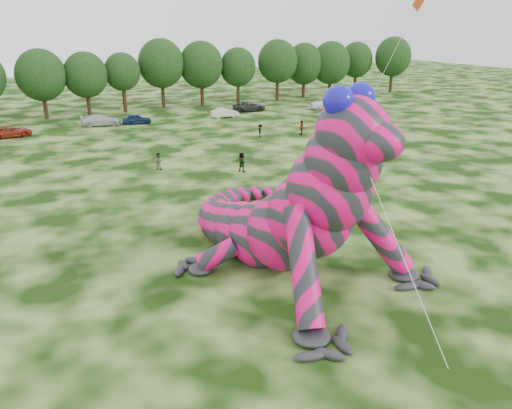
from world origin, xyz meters
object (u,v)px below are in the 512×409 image
object	(u,v)px
tree_9	(123,83)
spectator_5	(242,162)
flying_kite	(411,17)
tree_13	(277,70)
car_4	(137,119)
inflatable_gecko	(266,175)
tree_11	(201,73)
tree_10	(162,74)
tree_12	(238,75)
tree_17	(392,65)
tree_16	(356,67)
car_5	(225,113)
spectator_1	(158,161)
spectator_3	(302,128)
car_7	(321,105)
spectator_2	(260,131)
car_3	(100,120)
tree_7	(42,84)
tree_15	(330,69)
tree_8	(86,84)
car_2	(10,132)
tree_14	(304,70)
car_6	(249,107)

from	to	relation	value
tree_9	spectator_5	world-z (taller)	tree_9
flying_kite	tree_13	distance (m)	51.42
tree_13	car_4	distance (m)	29.04
inflatable_gecko	tree_11	world-z (taller)	inflatable_gecko
tree_10	tree_12	size ratio (longest dim) A/B	1.17
tree_11	tree_17	xyz separation A→B (m)	(38.16, -1.53, 0.11)
tree_16	car_5	size ratio (longest dim) A/B	2.36
spectator_1	spectator_3	xyz separation A→B (m)	(19.68, 6.78, 0.09)
inflatable_gecko	tree_9	size ratio (longest dim) A/B	2.38
tree_17	spectator_3	bearing A→B (deg)	-145.03
car_5	tree_13	bearing A→B (deg)	-50.41
car_7	spectator_5	distance (m)	36.63
tree_9	tree_13	world-z (taller)	tree_13
spectator_2	car_3	bearing A→B (deg)	73.95
tree_11	car_3	distance (m)	21.04
tree_7	car_4	world-z (taller)	tree_7
car_4	spectator_2	world-z (taller)	spectator_2
flying_kite	tree_15	xyz separation A→B (m)	(28.06, 48.61, -8.22)
spectator_1	spectator_2	world-z (taller)	spectator_2
tree_8	car_5	world-z (taller)	tree_8
tree_9	spectator_1	xyz separation A→B (m)	(-4.74, -32.60, -3.56)
flying_kite	car_2	xyz separation A→B (m)	(-25.51, 36.89, -12.38)
tree_8	tree_17	distance (m)	56.17
car_2	car_4	world-z (taller)	car_2
tree_12	tree_15	bearing A→B (deg)	0.10
tree_8	spectator_5	size ratio (longest dim) A/B	5.12
tree_10	tree_14	bearing A→B (deg)	0.32
tree_12	car_4	xyz separation A→B (m)	(-19.84, -10.46, -3.84)
car_6	spectator_3	xyz separation A→B (m)	(-1.98, -18.03, 0.18)
tree_12	car_2	size ratio (longest dim) A/B	1.88
tree_15	car_2	xyz separation A→B (m)	(-53.57, -11.73, -4.15)
flying_kite	car_4	bearing A→B (deg)	105.05
tree_17	car_5	size ratio (longest dim) A/B	2.59
flying_kite	tree_11	world-z (taller)	flying_kite
tree_9	car_4	distance (m)	10.76
car_6	spectator_1	xyz separation A→B (m)	(-21.66, -24.82, 0.09)
car_4	tree_11	bearing A→B (deg)	-40.44
flying_kite	car_4	xyz separation A→B (m)	(-10.25, 38.12, -12.40)
tree_14	spectator_3	distance (m)	32.54
car_5	spectator_1	xyz separation A→B (m)	(-16.23, -21.75, 0.12)
car_6	tree_15	bearing A→B (deg)	-58.13
inflatable_gecko	car_2	xyz separation A→B (m)	(-11.17, 42.47, -4.49)
car_7	spectator_1	size ratio (longest dim) A/B	2.79
tree_10	spectator_3	world-z (taller)	tree_10
tree_11	spectator_1	size ratio (longest dim) A/B	6.47
inflatable_gecko	tree_16	size ratio (longest dim) A/B	2.20
car_4	car_7	xyz separation A→B (m)	(28.78, -0.97, -0.01)
tree_13	tree_7	bearing A→B (deg)	-179.50
tree_9	spectator_1	distance (m)	33.14
inflatable_gecko	car_4	bearing A→B (deg)	66.22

